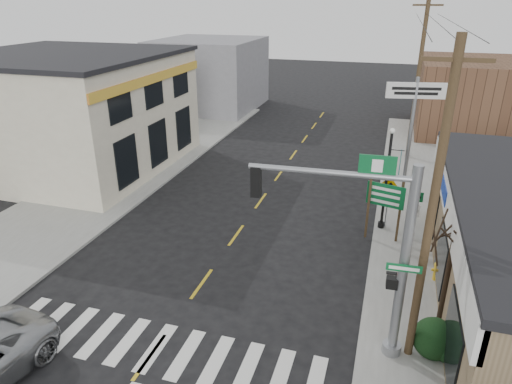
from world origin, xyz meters
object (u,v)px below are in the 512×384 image
(traffic_signal_pole, at_px, (379,242))
(utility_pole_near, at_px, (432,212))
(lamp_post, at_px, (389,172))
(bare_tree, at_px, (458,226))
(dance_center_sign, at_px, (414,107))
(fire_hydrant, at_px, (437,270))
(utility_pole_far, at_px, (418,78))
(guide_sign, at_px, (385,202))

(traffic_signal_pole, xyz_separation_m, utility_pole_near, (1.24, 0.13, 1.02))
(lamp_post, relative_size, bare_tree, 1.02)
(utility_pole_near, bearing_deg, dance_center_sign, 88.67)
(traffic_signal_pole, distance_m, bare_tree, 2.78)
(fire_hydrant, distance_m, utility_pole_near, 6.20)
(fire_hydrant, bearing_deg, utility_pole_near, -102.92)
(traffic_signal_pole, height_order, utility_pole_far, utility_pole_far)
(bare_tree, distance_m, utility_pole_near, 2.12)
(lamp_post, relative_size, utility_pole_near, 0.52)
(bare_tree, bearing_deg, traffic_signal_pole, -141.93)
(utility_pole_far, bearing_deg, utility_pole_near, -96.92)
(traffic_signal_pole, relative_size, dance_center_sign, 0.99)
(fire_hydrant, relative_size, utility_pole_far, 0.08)
(lamp_post, bearing_deg, dance_center_sign, 65.11)
(dance_center_sign, relative_size, utility_pole_far, 0.62)
(utility_pole_near, bearing_deg, fire_hydrant, 74.50)
(guide_sign, height_order, fire_hydrant, guide_sign)
(guide_sign, xyz_separation_m, lamp_post, (0.02, 1.19, 0.93))
(guide_sign, height_order, bare_tree, bare_tree)
(fire_hydrant, xyz_separation_m, utility_pole_near, (-1.00, -4.34, 4.31))
(utility_pole_near, xyz_separation_m, utility_pole_far, (-0.00, 19.21, 0.46))
(bare_tree, bearing_deg, lamp_post, 107.67)
(bare_tree, bearing_deg, fire_hydrant, 89.07)
(traffic_signal_pole, relative_size, fire_hydrant, 8.11)
(guide_sign, distance_m, lamp_post, 1.51)
(utility_pole_near, height_order, utility_pole_far, utility_pole_far)
(bare_tree, relative_size, utility_pole_far, 0.46)
(fire_hydrant, relative_size, lamp_post, 0.16)
(lamp_post, distance_m, utility_pole_far, 11.37)
(fire_hydrant, height_order, lamp_post, lamp_post)
(guide_sign, xyz_separation_m, dance_center_sign, (0.89, 5.59, 2.93))
(guide_sign, distance_m, utility_pole_near, 7.63)
(guide_sign, bearing_deg, utility_pole_near, -65.84)
(utility_pole_near, bearing_deg, guide_sign, 96.92)
(fire_hydrant, bearing_deg, guide_sign, 129.50)
(dance_center_sign, xyz_separation_m, bare_tree, (1.23, -10.98, -1.09))
(fire_hydrant, height_order, dance_center_sign, dance_center_sign)
(fire_hydrant, distance_m, bare_tree, 4.28)
(dance_center_sign, relative_size, bare_tree, 1.34)
(utility_pole_far, bearing_deg, dance_center_sign, -99.26)
(dance_center_sign, distance_m, bare_tree, 11.10)
(utility_pole_far, bearing_deg, fire_hydrant, -93.08)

